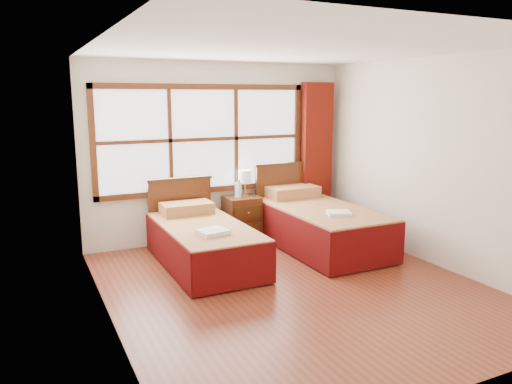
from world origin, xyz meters
name	(u,v)px	position (x,y,z in m)	size (l,w,h in m)	color
floor	(294,287)	(0.00, 0.00, 0.00)	(4.50, 4.50, 0.00)	brown
ceiling	(298,48)	(0.00, 0.00, 2.60)	(4.50, 4.50, 0.00)	white
wall_back	(219,152)	(0.00, 2.25, 1.30)	(4.00, 4.00, 0.00)	silver
wall_left	(104,187)	(-2.00, 0.00, 1.30)	(4.50, 4.50, 0.00)	silver
wall_right	(435,162)	(2.00, 0.00, 1.30)	(4.50, 4.50, 0.00)	silver
window	(204,139)	(-0.25, 2.21, 1.50)	(3.16, 0.06, 1.56)	white
curtain	(316,156)	(1.60, 2.11, 1.17)	(0.50, 0.16, 2.30)	#66130A
bed_left	(203,241)	(-0.65, 1.20, 0.30)	(1.01, 2.03, 0.98)	#43260E
bed_right	(317,224)	(1.06, 1.20, 0.33)	(1.12, 2.18, 1.10)	#43260E
nightstand	(242,218)	(0.25, 1.99, 0.33)	(0.49, 0.48, 0.65)	#502611
towels_left	(213,232)	(-0.70, 0.71, 0.55)	(0.37, 0.34, 0.05)	white
towels_right	(339,213)	(1.04, 0.65, 0.61)	(0.37, 0.35, 0.05)	white
lamp	(245,177)	(0.34, 2.09, 0.92)	(0.19, 0.19, 0.38)	gold
bottle_near	(239,190)	(0.19, 1.95, 0.77)	(0.07, 0.07, 0.26)	silver
bottle_far	(237,190)	(0.17, 1.98, 0.76)	(0.06, 0.06, 0.24)	silver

